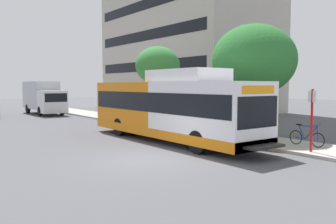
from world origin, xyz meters
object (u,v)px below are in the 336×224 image
bicycle_parked (307,137)px  street_tree_near_stop (254,60)px  bus_stop_sign_pole (312,115)px  box_truck_background (44,97)px  transit_bus (170,108)px  street_tree_mid_block (158,66)px

bicycle_parked → street_tree_near_stop: (0.62, 3.64, 3.68)m
bus_stop_sign_pole → street_tree_near_stop: (1.75, 4.55, 2.59)m
bus_stop_sign_pole → bicycle_parked: (1.13, 0.91, -1.09)m
bus_stop_sign_pole → bicycle_parked: bus_stop_sign_pole is taller
box_truck_background → bus_stop_sign_pole: bearing=-85.1°
bicycle_parked → street_tree_near_stop: street_tree_near_stop is taller
box_truck_background → transit_bus: bearing=-90.3°
bicycle_parked → box_truck_background: 26.97m
transit_bus → bus_stop_sign_pole: size_ratio=4.71×
street_tree_mid_block → box_truck_background: 14.77m
bus_stop_sign_pole → street_tree_near_stop: bearing=69.0°
transit_bus → bus_stop_sign_pole: bearing=-68.9°
transit_bus → box_truck_background: bearing=89.7°
bus_stop_sign_pole → transit_bus: bearing=111.1°
bicycle_parked → street_tree_mid_block: bearing=87.0°
bus_stop_sign_pole → box_truck_background: box_truck_background is taller
bicycle_parked → street_tree_near_stop: size_ratio=0.29×
street_tree_near_stop → bus_stop_sign_pole: bearing=-111.0°
bus_stop_sign_pole → street_tree_near_stop: size_ratio=0.43×
box_truck_background → bicycle_parked: bearing=-82.5°
street_tree_near_stop → street_tree_mid_block: (0.06, 9.15, 0.10)m
bus_stop_sign_pole → street_tree_near_stop: 5.52m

